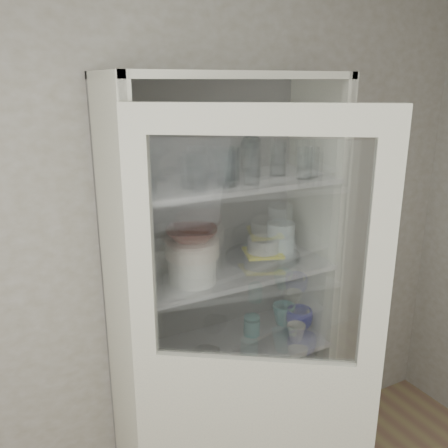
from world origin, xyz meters
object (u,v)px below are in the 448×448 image
cream_bowl (192,248)px  white_ramekin (263,245)px  goblet_2 (251,151)px  tin_box (241,407)px  terracotta_bowl (192,234)px  goblet_1 (213,156)px  cupboard_door (254,411)px  grey_bowl_stack (281,239)px  white_canister (137,350)px  goblet_0 (158,158)px  plate_stack_back (148,256)px  cream_dish (175,426)px  mug_white (296,332)px  goblet_3 (249,152)px  measuring_cups (205,354)px  mug_blue (299,319)px  glass_platter (263,256)px  plate_stack_front (193,269)px  mug_teal (284,314)px  yellow_trivet (263,253)px  pantry_cabinet (218,324)px  teal_jar (252,326)px

cream_bowl → white_ramekin: bearing=12.9°
goblet_2 → tin_box: bearing=-131.9°
terracotta_bowl → tin_box: 1.01m
goblet_1 → terracotta_bowl: bearing=-137.6°
cupboard_door → grey_bowl_stack: 0.81m
terracotta_bowl → white_canister: 0.60m
goblet_0 → grey_bowl_stack: goblet_0 is taller
plate_stack_back → cream_dish: bearing=-72.2°
plate_stack_back → mug_white: bearing=-23.1°
plate_stack_back → goblet_3: bearing=-2.6°
goblet_2 → mug_white: bearing=-60.5°
goblet_3 → goblet_2: bearing=-90.1°
goblet_1 → cream_dish: bearing=-162.5°
plate_stack_back → measuring_cups: plate_stack_back is taller
grey_bowl_stack → mug_blue: 0.44m
goblet_0 → glass_platter: 0.68m
white_ramekin → goblet_3: bearing=99.3°
plate_stack_front → cream_dish: size_ratio=0.96×
cream_bowl → cupboard_door: bearing=-81.2°
cupboard_door → plate_stack_front: 0.60m
mug_teal → goblet_3: bearing=138.6°
cupboard_door → mug_blue: 0.70m
terracotta_bowl → mug_teal: size_ratio=1.80×
plate_stack_front → mug_white: 0.66m
cupboard_door → yellow_trivet: 0.73m
white_canister → grey_bowl_stack: bearing=-3.3°
mug_blue → plate_stack_back: bearing=178.1°
goblet_2 → mug_blue: 0.88m
cupboard_door → measuring_cups: 0.42m
white_canister → cream_dish: bearing=-16.3°
goblet_1 → white_canister: 0.92m
pantry_cabinet → goblet_2: size_ratio=11.06×
terracotta_bowl → mug_teal: 0.79m
white_canister → terracotta_bowl: bearing=-30.7°
goblet_1 → teal_jar: (0.17, -0.07, -0.84)m
grey_bowl_stack → goblet_0: bearing=168.6°
goblet_3 → terracotta_bowl: size_ratio=0.86×
mug_teal → mug_white: size_ratio=1.28×
goblet_0 → cream_dish: size_ratio=0.88×
grey_bowl_stack → mug_white: (0.02, -0.13, -0.44)m
goblet_0 → teal_jar: bearing=-13.6°
goblet_1 → plate_stack_front: 0.50m
yellow_trivet → teal_jar: bearing=169.0°
cream_bowl → cream_dish: 0.92m
mug_white → yellow_trivet: bearing=144.0°
cupboard_door → white_ramekin: size_ratio=13.43×
cream_bowl → tin_box: cream_bowl is taller
mug_white → cream_dish: 0.73m
goblet_2 → mug_white: size_ratio=2.09×
cream_bowl → mug_blue: cream_bowl is taller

